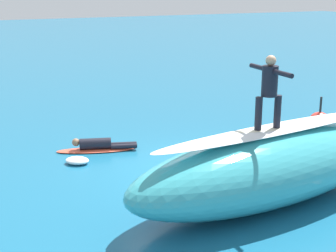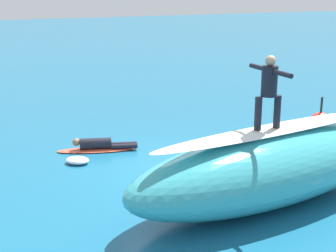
% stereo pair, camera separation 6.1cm
% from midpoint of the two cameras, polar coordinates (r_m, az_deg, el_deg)
% --- Properties ---
extents(ground_plane, '(120.00, 120.00, 0.00)m').
position_cam_midpoint_polar(ground_plane, '(13.02, 1.33, -4.66)').
color(ground_plane, '#196084').
extents(wave_crest, '(7.21, 2.90, 1.57)m').
position_cam_midpoint_polar(wave_crest, '(10.99, 11.66, -4.55)').
color(wave_crest, teal).
rests_on(wave_crest, ground_plane).
extents(wave_foam_lip, '(6.01, 1.41, 0.08)m').
position_cam_midpoint_polar(wave_foam_lip, '(10.74, 11.90, -0.41)').
color(wave_foam_lip, white).
rests_on(wave_foam_lip, wave_crest).
extents(surfboard_riding, '(2.10, 0.59, 0.09)m').
position_cam_midpoint_polar(surfboard_riding, '(10.61, 11.17, -0.54)').
color(surfboard_riding, '#EAE5C6').
rests_on(surfboard_riding, wave_crest).
extents(surfer_riding, '(0.60, 1.43, 1.51)m').
position_cam_midpoint_polar(surfer_riding, '(10.40, 11.44, 4.34)').
color(surfer_riding, black).
rests_on(surfer_riding, surfboard_riding).
extents(surfboard_paddling, '(2.23, 1.19, 0.06)m').
position_cam_midpoint_polar(surfboard_paddling, '(14.42, -7.96, -2.66)').
color(surfboard_paddling, '#E0563D').
rests_on(surfboard_paddling, ground_plane).
extents(surfer_paddling, '(1.77, 0.79, 0.32)m').
position_cam_midpoint_polar(surfer_paddling, '(14.37, -7.44, -1.99)').
color(surfer_paddling, black).
rests_on(surfer_paddling, surfboard_paddling).
extents(buoy_marker, '(0.69, 0.69, 1.17)m').
position_cam_midpoint_polar(buoy_marker, '(16.54, 16.79, 0.34)').
color(buoy_marker, red).
rests_on(buoy_marker, ground_plane).
extents(foam_patch_mid, '(0.79, 0.77, 0.18)m').
position_cam_midpoint_polar(foam_patch_mid, '(13.47, -9.99, -3.81)').
color(foam_patch_mid, white).
rests_on(foam_patch_mid, ground_plane).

